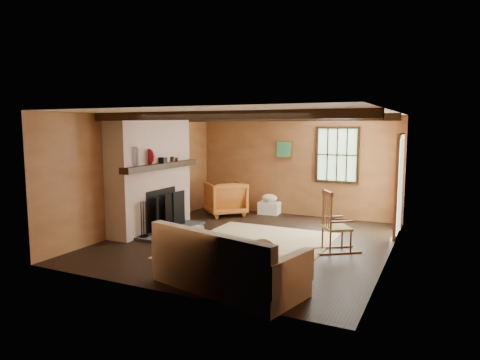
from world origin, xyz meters
The scene contains 10 objects.
ground centered at (0.00, 0.00, 0.00)m, with size 5.50×5.50×0.00m, color black.
room_envelope centered at (0.22, 0.26, 1.63)m, with size 5.02×5.52×2.44m.
fireplace centered at (-2.23, 0.00, 1.10)m, with size 1.02×2.30×2.40m.
rug centered at (0.20, -0.20, 0.00)m, with size 2.50×3.00×0.01m, color tan.
rocking_chair centered at (1.60, 0.06, 0.45)m, with size 0.87×0.78×1.08m.
sofa centered at (0.72, -2.30, 0.30)m, with size 2.23×1.39×0.84m.
firewood_pile centered at (-2.09, 2.56, 0.11)m, with size 0.60×0.11×0.22m.
laundry_basket centered at (-0.60, 2.55, 0.15)m, with size 0.50×0.38×0.30m, color white.
basket_pillow centered at (-0.60, 2.55, 0.40)m, with size 0.40×0.32×0.20m, color silver.
armchair centered at (-1.53, 1.98, 0.41)m, with size 0.88×0.90×0.82m, color #BF6026.
Camera 1 is at (3.26, -7.16, 2.16)m, focal length 32.00 mm.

